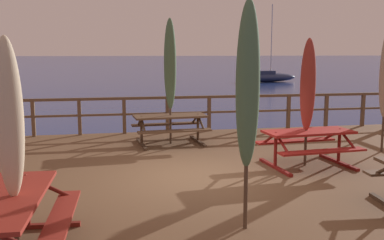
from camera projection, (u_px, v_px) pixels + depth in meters
The scene contains 11 objects.
ground_plane at pixel (199, 207), 8.81m from camera, with size 600.00×600.00×0.00m, color navy.
wooden_deck at pixel (199, 192), 8.77m from camera, with size 15.78×10.06×0.65m, color brown.
railing_waterside_far at pixel (167, 108), 13.35m from camera, with size 15.58×0.10×1.09m.
picnic_table_back_right at pixel (170, 123), 11.68m from camera, with size 2.00×1.55×0.78m.
picnic_table_back_left at pixel (308, 140), 9.40m from camera, with size 2.00×1.57×0.78m.
picnic_table_mid_left at pixel (9, 213), 5.16m from camera, with size 1.48×2.22×0.78m.
patio_umbrella_tall_front at pixel (170, 65), 11.48m from camera, with size 0.32×0.32×3.27m.
patio_umbrella_tall_mid_left at pixel (308, 85), 9.27m from camera, with size 0.32×0.32×2.70m.
patio_umbrella_tall_mid_right at pixel (9, 120), 5.03m from camera, with size 0.32×0.32×2.60m.
patio_umbrella_short_front at pixel (248, 86), 5.84m from camera, with size 0.32×0.32×3.11m.
sailboat_distant at pixel (268, 77), 45.08m from camera, with size 6.12×2.17×7.72m.
Camera 1 is at (-1.66, -8.28, 3.07)m, focal length 41.52 mm.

